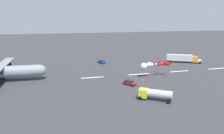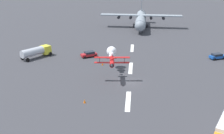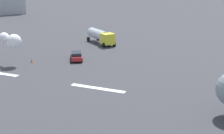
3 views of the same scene
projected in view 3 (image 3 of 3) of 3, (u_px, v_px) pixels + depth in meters
The scene contains 5 objects.
runway_stripe_4 at pixel (98, 88), 46.35m from camera, with size 8.00×0.90×0.01m, color white.
stunt_biplane_red at pixel (0, 39), 56.75m from camera, with size 12.54×7.42×2.50m.
fuel_tanker_truck at pixel (101, 36), 72.66m from camera, with size 8.24×7.00×2.90m.
airport_staff_sedan at pixel (76, 56), 59.95m from camera, with size 3.76×4.59×1.52m.
traffic_cone_far at pixel (32, 61), 58.59m from camera, with size 0.44×0.44×0.75m, color orange.
Camera 3 is at (45.40, -39.21, 15.80)m, focal length 54.90 mm.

